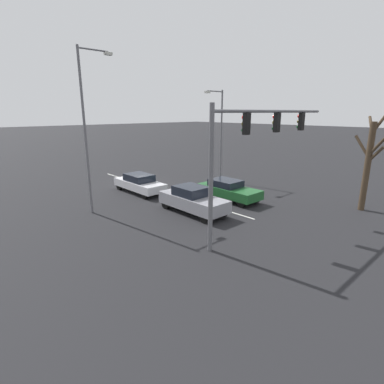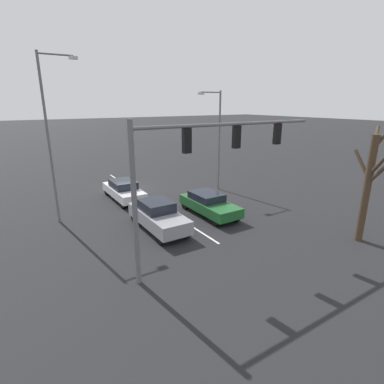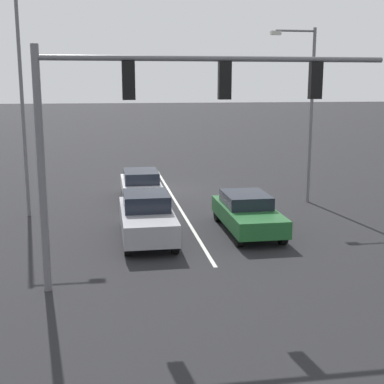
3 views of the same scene
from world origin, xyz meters
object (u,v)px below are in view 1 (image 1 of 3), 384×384
(traffic_signal_gantry, at_px, (255,138))
(bare_tree_near, at_px, (369,160))
(car_silver_midlane_second, at_px, (140,183))
(street_lamp_right_shoulder, at_px, (88,123))
(car_darkgreen_leftlane_front, at_px, (228,190))
(street_lamp_left_shoulder, at_px, (220,130))
(car_gray_midlane_front, at_px, (193,200))

(traffic_signal_gantry, height_order, bare_tree_near, bare_tree_near)
(car_silver_midlane_second, xyz_separation_m, bare_tree_near, (-7.92, 12.90, 2.41))
(street_lamp_right_shoulder, distance_m, bare_tree_near, 16.66)
(street_lamp_right_shoulder, bearing_deg, car_silver_midlane_second, -155.64)
(bare_tree_near, bearing_deg, street_lamp_right_shoulder, -41.05)
(car_darkgreen_leftlane_front, xyz_separation_m, street_lamp_left_shoulder, (-3.80, -4.39, 3.74))
(street_lamp_right_shoulder, distance_m, street_lamp_left_shoulder, 11.85)
(traffic_signal_gantry, bearing_deg, bare_tree_near, 163.10)
(car_gray_midlane_front, distance_m, street_lamp_right_shoulder, 7.47)
(street_lamp_right_shoulder, height_order, bare_tree_near, street_lamp_right_shoulder)
(car_gray_midlane_front, relative_size, bare_tree_near, 0.72)
(car_darkgreen_leftlane_front, xyz_separation_m, car_silver_midlane_second, (3.47, -5.78, 0.01))
(traffic_signal_gantry, bearing_deg, car_gray_midlane_front, -89.85)
(car_darkgreen_leftlane_front, bearing_deg, car_silver_midlane_second, -59.05)
(bare_tree_near, bearing_deg, car_darkgreen_leftlane_front, -58.01)
(car_darkgreen_leftlane_front, bearing_deg, bare_tree_near, 121.99)
(street_lamp_right_shoulder, bearing_deg, bare_tree_near, 138.95)
(car_silver_midlane_second, height_order, traffic_signal_gantry, traffic_signal_gantry)
(car_silver_midlane_second, bearing_deg, car_gray_midlane_front, 87.94)
(street_lamp_right_shoulder, xyz_separation_m, street_lamp_left_shoulder, (-11.80, -0.66, -0.87))
(traffic_signal_gantry, bearing_deg, street_lamp_left_shoulder, -129.59)
(bare_tree_near, bearing_deg, street_lamp_left_shoulder, -86.77)
(car_darkgreen_leftlane_front, bearing_deg, car_gray_midlane_front, 5.75)
(car_silver_midlane_second, distance_m, bare_tree_near, 15.33)
(car_darkgreen_leftlane_front, distance_m, traffic_signal_gantry, 7.15)
(car_gray_midlane_front, distance_m, street_lamp_left_shoulder, 9.60)
(street_lamp_left_shoulder, bearing_deg, car_darkgreen_leftlane_front, 49.13)
(traffic_signal_gantry, relative_size, street_lamp_left_shoulder, 1.18)
(car_darkgreen_leftlane_front, height_order, bare_tree_near, bare_tree_near)
(car_gray_midlane_front, bearing_deg, street_lamp_right_shoulder, -43.51)
(car_silver_midlane_second, relative_size, traffic_signal_gantry, 0.51)
(car_darkgreen_leftlane_front, height_order, street_lamp_right_shoulder, street_lamp_right_shoulder)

